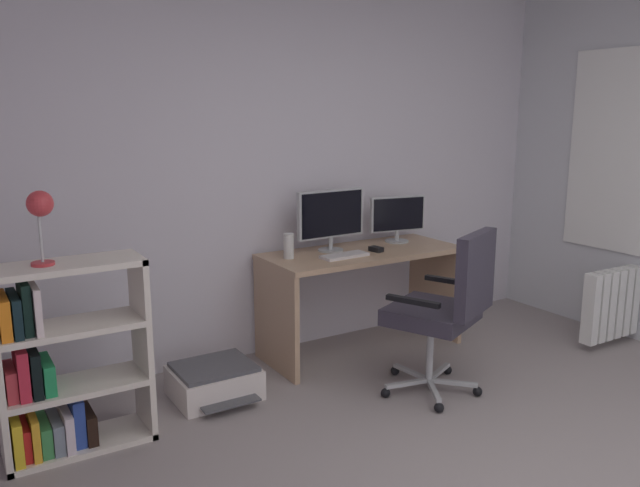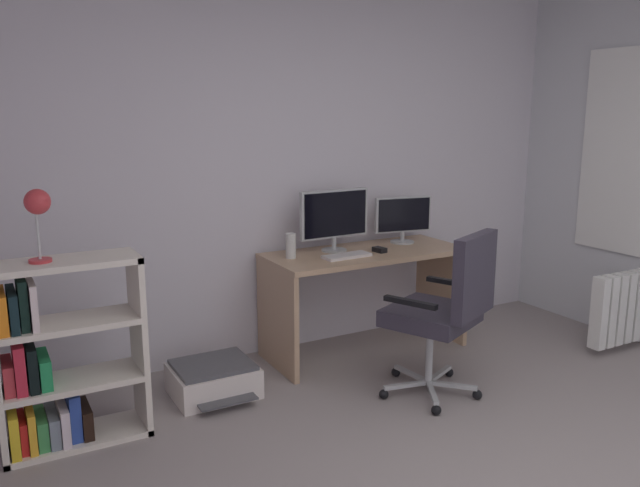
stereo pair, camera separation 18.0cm
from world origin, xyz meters
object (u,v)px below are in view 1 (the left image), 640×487
monitor_secondary (398,216)px  desk_lamp (40,210)px  office_chair (447,304)px  monitor_main (331,216)px  printer (214,381)px  keyboard (345,256)px  radiator (627,300)px  desktop_speaker (289,246)px  bookshelf (58,369)px  computer_mouse (376,249)px  desk (362,278)px

monitor_secondary → desk_lamp: bearing=-169.7°
monitor_secondary → office_chair: monitor_secondary is taller
monitor_main → printer: size_ratio=1.07×
keyboard → desk_lamp: 2.01m
radiator → monitor_main: bearing=153.4°
monitor_secondary → desktop_speaker: monitor_secondary is taller
bookshelf → desktop_speaker: bearing=14.9°
bookshelf → printer: (0.91, 0.18, -0.35)m
office_chair → computer_mouse: bearing=85.3°
monitor_main → office_chair: 1.10m
monitor_main → desk_lamp: size_ratio=1.49×
monitor_main → radiator: monitor_main is taller
desktop_speaker → radiator: (2.39, -0.96, -0.51)m
keyboard → radiator: keyboard is taller
computer_mouse → desk_lamp: size_ratio=0.27×
desk → office_chair: office_chair is taller
desktop_speaker → desk_lamp: bearing=-165.3°
computer_mouse → keyboard: bearing=177.3°
monitor_secondary → keyboard: (-0.62, -0.21, -0.19)m
desk → printer: (-1.22, -0.18, -0.45)m
desk → bookshelf: size_ratio=1.45×
office_chair → printer: bearing=149.8°
monitor_secondary → printer: 1.85m
desktop_speaker → office_chair: 1.13m
desktop_speaker → printer: 1.01m
desktop_speaker → office_chair: bearing=-59.2°
bookshelf → desk: bearing=9.5°
desktop_speaker → office_chair: office_chair is taller
desktop_speaker → printer: (-0.66, -0.24, -0.73)m
printer → office_chair: bearing=-30.2°
computer_mouse → desk_lamp: (-2.21, -0.28, 0.50)m
office_chair → printer: office_chair is taller
printer → desktop_speaker: bearing=19.7°
desk_lamp → radiator: bearing=-7.9°
keyboard → office_chair: bearing=-77.5°
desk → desk_lamp: 2.29m
monitor_main → radiator: size_ratio=0.58×
desk → printer: bearing=-171.9°
computer_mouse → desktop_speaker: (-0.63, 0.14, 0.07)m
office_chair → radiator: (1.82, -0.02, -0.26)m
desk → keyboard: (-0.22, -0.10, 0.21)m
monitor_main → bookshelf: size_ratio=0.55×
desk → office_chair: (-0.00, -0.89, 0.04)m
monitor_secondary → keyboard: bearing=-161.1°
keyboard → desktop_speaker: bearing=151.2°
monitor_secondary → desk_lamp: size_ratio=1.23×
monitor_secondary → computer_mouse: 0.42m
keyboard → printer: (-1.00, -0.07, -0.66)m
office_chair → monitor_main: bearing=101.2°
desk → computer_mouse: computer_mouse is taller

